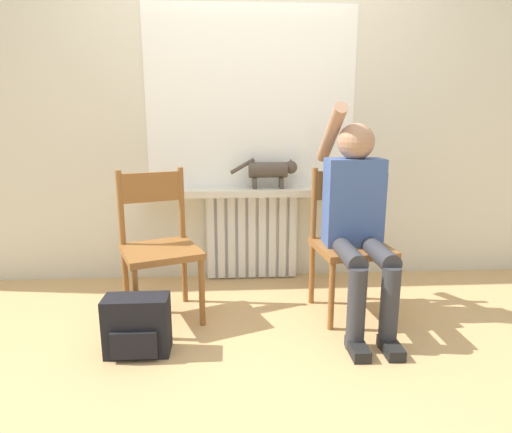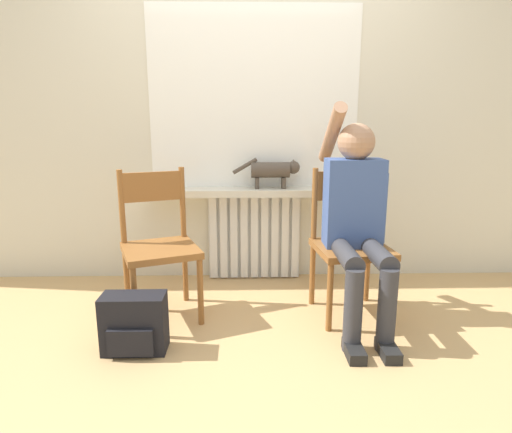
% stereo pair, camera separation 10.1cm
% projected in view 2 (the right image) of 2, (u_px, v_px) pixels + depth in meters
% --- Properties ---
extents(ground_plane, '(12.00, 12.00, 0.00)m').
position_uv_depth(ground_plane, '(259.00, 354.00, 2.27)').
color(ground_plane, tan).
extents(wall_with_window, '(7.00, 0.06, 2.70)m').
position_uv_depth(wall_with_window, '(254.00, 101.00, 3.17)').
color(wall_with_window, beige).
rests_on(wall_with_window, ground_plane).
extents(radiator, '(0.71, 0.08, 0.67)m').
position_uv_depth(radiator, '(254.00, 236.00, 3.32)').
color(radiator, silver).
rests_on(radiator, ground_plane).
extents(windowsill, '(1.60, 0.23, 0.05)m').
position_uv_depth(windowsill, '(254.00, 192.00, 3.17)').
color(windowsill, beige).
rests_on(windowsill, radiator).
extents(window_glass, '(1.54, 0.01, 1.30)m').
position_uv_depth(window_glass, '(254.00, 98.00, 3.13)').
color(window_glass, white).
rests_on(window_glass, windowsill).
extents(chair_left, '(0.56, 0.56, 0.92)m').
position_uv_depth(chair_left, '(159.00, 243.00, 2.65)').
color(chair_left, brown).
rests_on(chair_left, ground_plane).
extents(chair_right, '(0.48, 0.48, 0.92)m').
position_uv_depth(chair_right, '(350.00, 241.00, 2.68)').
color(chair_right, brown).
rests_on(chair_right, ground_plane).
extents(person, '(0.36, 1.01, 1.32)m').
position_uv_depth(person, '(357.00, 214.00, 2.51)').
color(person, '#333338').
rests_on(person, ground_plane).
extents(cat, '(0.50, 0.11, 0.23)m').
position_uv_depth(cat, '(274.00, 170.00, 3.14)').
color(cat, '#4C4238').
rests_on(cat, windowsill).
extents(backpack, '(0.34, 0.19, 0.32)m').
position_uv_depth(backpack, '(134.00, 324.00, 2.27)').
color(backpack, black).
rests_on(backpack, ground_plane).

